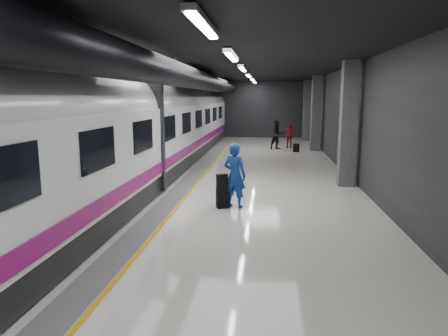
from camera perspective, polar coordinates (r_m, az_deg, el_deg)
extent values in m
plane|color=silver|center=(13.33, -1.16, -3.87)|extent=(40.00, 40.00, 0.00)
cube|color=black|center=(13.01, -1.23, 15.76)|extent=(10.00, 40.00, 0.02)
cube|color=#28282B|center=(32.89, 3.41, 8.35)|extent=(10.00, 0.02, 4.50)
cube|color=#28282B|center=(14.50, -21.28, 5.59)|extent=(0.02, 40.00, 4.50)
cube|color=#28282B|center=(13.28, 20.81, 5.27)|extent=(0.02, 40.00, 4.50)
cube|color=slate|center=(13.57, -6.83, -3.67)|extent=(0.65, 39.80, 0.01)
cube|color=gold|center=(13.48, -5.17, -3.72)|extent=(0.10, 39.80, 0.01)
cylinder|color=black|center=(13.20, -6.98, 13.21)|extent=(0.80, 38.00, 0.80)
cube|color=silver|center=(7.02, -2.90, 19.85)|extent=(0.22, 2.60, 0.10)
cube|color=silver|center=(11.94, 1.08, 15.79)|extent=(0.22, 2.60, 0.10)
cube|color=silver|center=(16.91, 2.69, 14.08)|extent=(0.22, 2.60, 0.10)
cube|color=silver|center=(21.89, 3.55, 13.14)|extent=(0.22, 2.60, 0.10)
cube|color=silver|center=(26.88, 4.09, 12.55)|extent=(0.22, 2.60, 0.10)
cube|color=silver|center=(30.87, 4.40, 12.22)|extent=(0.22, 2.60, 0.10)
cube|color=#515154|center=(15.13, 17.29, 5.97)|extent=(0.55, 0.55, 4.50)
cube|color=#515154|center=(25.01, 13.00, 7.59)|extent=(0.55, 0.55, 4.50)
cube|color=#515154|center=(30.98, 11.74, 8.05)|extent=(0.55, 0.55, 4.50)
cube|color=black|center=(14.04, -14.44, -2.01)|extent=(2.80, 38.00, 0.60)
cube|color=white|center=(13.83, -14.69, 3.68)|extent=(2.90, 38.00, 2.20)
cylinder|color=white|center=(13.76, -14.87, 7.61)|extent=(2.80, 38.00, 2.80)
cube|color=#890C5F|center=(13.48, -8.69, 0.30)|extent=(0.04, 38.00, 0.35)
cube|color=black|center=(13.80, -14.73, 4.71)|extent=(3.05, 0.25, 3.80)
cube|color=black|center=(6.04, -28.91, -1.24)|extent=(0.05, 1.60, 0.85)
cube|color=black|center=(8.63, -17.48, 2.58)|extent=(0.05, 1.60, 0.85)
cube|color=black|center=(11.42, -11.44, 4.55)|extent=(0.05, 1.60, 0.85)
cube|color=black|center=(14.30, -7.79, 5.72)|extent=(0.05, 1.60, 0.85)
cube|color=black|center=(17.22, -5.36, 6.48)|extent=(0.05, 1.60, 0.85)
cube|color=black|center=(20.16, -3.63, 7.01)|extent=(0.05, 1.60, 0.85)
cube|color=black|center=(23.12, -2.34, 7.41)|extent=(0.05, 1.60, 0.85)
cube|color=black|center=(26.09, -1.34, 7.71)|extent=(0.05, 1.60, 0.85)
cube|color=black|center=(29.06, -0.54, 7.95)|extent=(0.05, 1.60, 0.85)
imported|color=#174BB1|center=(11.68, 1.55, -1.08)|extent=(0.81, 0.67, 1.90)
cube|color=black|center=(11.74, -0.17, -4.27)|extent=(0.43, 0.36, 0.60)
cube|color=black|center=(11.61, -0.28, -1.87)|extent=(0.35, 0.29, 0.41)
imported|color=black|center=(25.22, 7.60, 4.77)|extent=(1.13, 1.05, 1.86)
imported|color=maroon|center=(26.15, 9.28, 4.57)|extent=(0.97, 0.55, 1.55)
cube|color=black|center=(24.21, 10.27, 2.86)|extent=(0.37, 0.27, 0.50)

